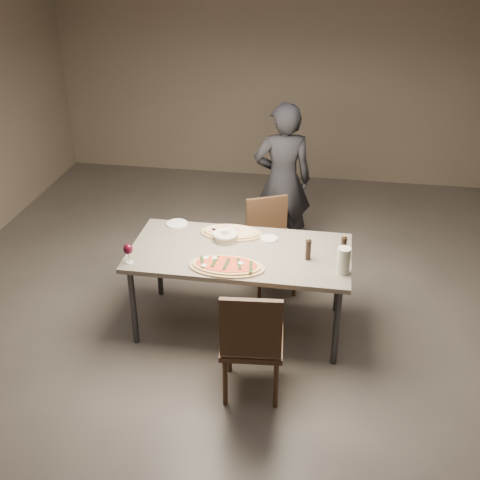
% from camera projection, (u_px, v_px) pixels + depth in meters
% --- Properties ---
extents(room, '(7.00, 7.00, 7.00)m').
position_uv_depth(room, '(240.00, 177.00, 4.60)').
color(room, '#5A534D').
rests_on(room, ground).
extents(dining_table, '(1.80, 0.90, 0.75)m').
position_uv_depth(dining_table, '(240.00, 257.00, 4.93)').
color(dining_table, slate).
rests_on(dining_table, ground).
extents(zucchini_pizza, '(0.60, 0.33, 0.05)m').
position_uv_depth(zucchini_pizza, '(226.00, 266.00, 4.67)').
color(zucchini_pizza, tan).
rests_on(zucchini_pizza, dining_table).
extents(ham_pizza, '(0.54, 0.30, 0.04)m').
position_uv_depth(ham_pizza, '(231.00, 232.00, 5.16)').
color(ham_pizza, tan).
rests_on(ham_pizza, dining_table).
extents(bread_basket, '(0.21, 0.21, 0.08)m').
position_uv_depth(bread_basket, '(225.00, 236.00, 5.04)').
color(bread_basket, beige).
rests_on(bread_basket, dining_table).
extents(oil_dish, '(0.14, 0.14, 0.02)m').
position_uv_depth(oil_dish, '(269.00, 239.00, 5.07)').
color(oil_dish, white).
rests_on(oil_dish, dining_table).
extents(pepper_mill_left, '(0.05, 0.05, 0.19)m').
position_uv_depth(pepper_mill_left, '(344.00, 247.00, 4.78)').
color(pepper_mill_left, black).
rests_on(pepper_mill_left, dining_table).
extents(pepper_mill_right, '(0.05, 0.05, 0.19)m').
position_uv_depth(pepper_mill_right, '(308.00, 249.00, 4.74)').
color(pepper_mill_right, black).
rests_on(pepper_mill_right, dining_table).
extents(carafe, '(0.10, 0.10, 0.21)m').
position_uv_depth(carafe, '(343.00, 261.00, 4.55)').
color(carafe, silver).
rests_on(carafe, dining_table).
extents(wine_glass, '(0.07, 0.07, 0.17)m').
position_uv_depth(wine_glass, '(128.00, 250.00, 4.68)').
color(wine_glass, silver).
rests_on(wine_glass, dining_table).
extents(side_plate, '(0.19, 0.19, 0.01)m').
position_uv_depth(side_plate, '(177.00, 224.00, 5.33)').
color(side_plate, white).
rests_on(side_plate, dining_table).
extents(chair_near, '(0.48, 0.48, 0.94)m').
position_uv_depth(chair_near, '(252.00, 339.00, 4.24)').
color(chair_near, '#3C2819').
rests_on(chair_near, ground).
extents(chair_far, '(0.55, 0.55, 0.88)m').
position_uv_depth(chair_far, '(270.00, 239.00, 5.62)').
color(chair_far, '#3C2819').
rests_on(chair_far, ground).
extents(diner, '(0.66, 0.51, 1.62)m').
position_uv_depth(diner, '(283.00, 181.00, 6.05)').
color(diner, black).
rests_on(diner, ground).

